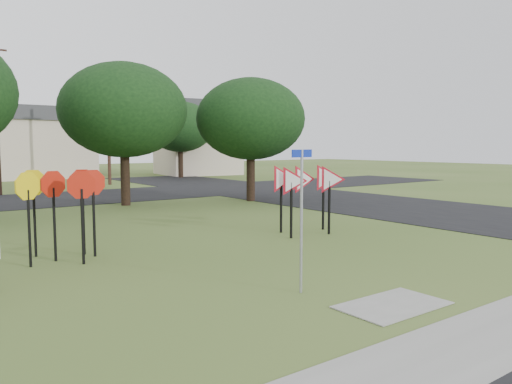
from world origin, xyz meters
The scene contains 14 objects.
ground centered at (0.00, 0.00, 0.00)m, with size 140.00×140.00×0.00m, color #3E5720.
sidewalk centered at (0.00, -4.20, 0.01)m, with size 30.00×1.60×0.02m, color gray.
street_right centered at (12.00, 10.00, 0.01)m, with size 8.00×50.00×0.02m, color black.
street_far centered at (0.00, 20.00, 0.01)m, with size 60.00×8.00×0.02m, color black.
curb_pad centered at (0.00, -2.40, 0.01)m, with size 2.00×1.20×0.02m, color gray.
street_name_sign centered at (-0.80, -0.81, 1.62)m, with size 0.57×0.10×2.80m.
stop_sign_cluster centered at (-3.70, 4.86, 1.70)m, with size 2.28×1.78×2.28m.
yield_sign_cluster centered at (3.72, 4.04, 1.69)m, with size 2.85×1.62×2.29m.
far_pole_b centered at (6.00, 28.00, 4.35)m, with size 1.40×0.24×8.50m.
house_mid centered at (4.00, 40.00, 3.15)m, with size 8.40×8.40×6.20m.
house_right centered at (18.00, 36.00, 3.65)m, with size 8.30×8.30×7.20m.
tree_near_mid centered at (2.00, 15.00, 4.54)m, with size 6.00×6.00×6.80m.
tree_near_right centered at (8.00, 13.00, 4.22)m, with size 5.60×5.60×6.33m.
tree_far_right centered at (14.00, 32.00, 4.54)m, with size 6.00×6.00×6.80m.
Camera 1 is at (-7.17, -7.95, 2.87)m, focal length 35.00 mm.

